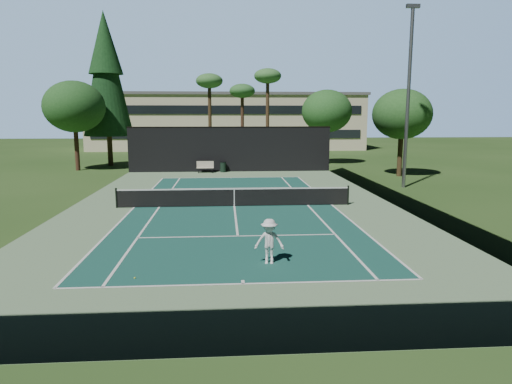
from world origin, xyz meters
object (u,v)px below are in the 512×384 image
(tennis_net, at_px, (234,197))
(tennis_ball_c, at_px, (229,199))
(player, at_px, (269,241))
(tennis_ball_b, at_px, (194,197))
(park_bench, at_px, (205,167))
(trash_bin, at_px, (223,167))
(tennis_ball_a, at_px, (135,278))
(tennis_ball_d, at_px, (176,194))

(tennis_net, xyz_separation_m, tennis_ball_c, (-0.25, 2.06, -0.52))
(tennis_net, relative_size, player, 8.31)
(tennis_net, xyz_separation_m, tennis_ball_b, (-2.42, 3.07, -0.52))
(tennis_ball_b, distance_m, park_bench, 12.30)
(player, relative_size, trash_bin, 1.64)
(tennis_net, distance_m, tennis_ball_b, 3.94)
(tennis_ball_a, bearing_deg, tennis_ball_c, 76.99)
(tennis_ball_c, distance_m, trash_bin, 13.59)
(player, xyz_separation_m, trash_bin, (-1.62, 25.64, -0.30))
(tennis_ball_a, height_order, tennis_ball_d, tennis_ball_d)
(tennis_net, height_order, tennis_ball_c, tennis_net)
(tennis_net, distance_m, trash_bin, 15.65)
(player, xyz_separation_m, park_bench, (-3.19, 25.35, -0.23))
(tennis_net, xyz_separation_m, trash_bin, (-0.65, 15.64, -0.08))
(tennis_ball_b, relative_size, trash_bin, 0.08)
(tennis_ball_c, bearing_deg, park_bench, 98.45)
(tennis_ball_a, bearing_deg, park_bench, 87.65)
(tennis_ball_c, distance_m, tennis_ball_d, 3.99)
(tennis_ball_b, distance_m, trash_bin, 12.70)
(tennis_net, xyz_separation_m, tennis_ball_a, (-3.31, -11.19, -0.53))
(tennis_ball_b, bearing_deg, player, -75.46)
(tennis_net, distance_m, player, 10.05)
(tennis_ball_a, relative_size, trash_bin, 0.07)
(tennis_ball_b, xyz_separation_m, park_bench, (0.20, 12.29, 0.51))
(player, height_order, trash_bin, player)
(tennis_ball_c, bearing_deg, tennis_net, -83.15)
(player, xyz_separation_m, tennis_ball_c, (-1.21, 12.06, -0.74))
(tennis_ball_c, height_order, park_bench, park_bench)
(tennis_net, height_order, tennis_ball_d, tennis_net)
(park_bench, height_order, trash_bin, park_bench)
(tennis_ball_d, bearing_deg, trash_bin, 75.44)
(tennis_net, bearing_deg, tennis_ball_c, 96.85)
(tennis_ball_b, relative_size, tennis_ball_c, 1.02)
(tennis_ball_a, relative_size, tennis_ball_b, 0.81)
(player, height_order, tennis_ball_b, player)
(tennis_ball_b, bearing_deg, tennis_net, -51.68)
(tennis_ball_b, xyz_separation_m, trash_bin, (1.77, 12.57, 0.44))
(tennis_ball_b, xyz_separation_m, tennis_ball_c, (2.17, -1.00, -0.00))
(tennis_net, relative_size, trash_bin, 13.65)
(trash_bin, bearing_deg, tennis_ball_c, -88.30)
(tennis_ball_a, height_order, park_bench, park_bench)
(tennis_net, height_order, tennis_ball_a, tennis_net)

